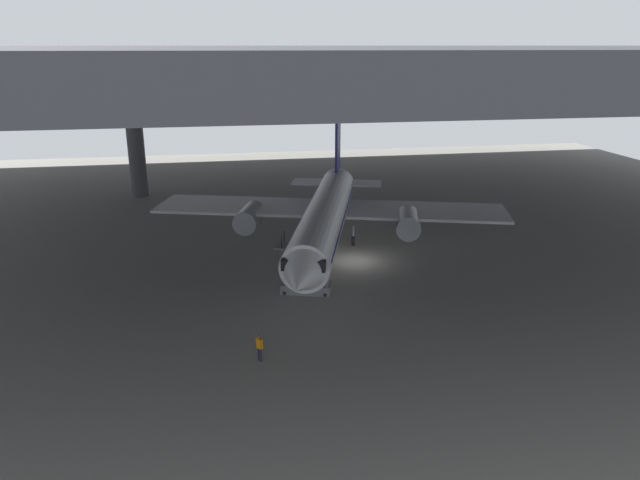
{
  "coord_description": "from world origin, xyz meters",
  "views": [
    {
      "loc": [
        -11.38,
        -45.9,
        17.29
      ],
      "look_at": [
        -3.31,
        -1.15,
        2.44
      ],
      "focal_mm": 33.56,
      "sensor_mm": 36.0,
      "label": 1
    }
  ],
  "objects_px": {
    "airplane_main": "(326,215)",
    "boarding_stairs": "(305,283)",
    "crew_worker_near_nose": "(260,346)",
    "crew_worker_by_stairs": "(325,269)"
  },
  "relations": [
    {
      "from": "airplane_main",
      "to": "boarding_stairs",
      "type": "xyz_separation_m",
      "value": [
        -3.19,
        -8.76,
        -2.57
      ]
    },
    {
      "from": "crew_worker_near_nose",
      "to": "crew_worker_by_stairs",
      "type": "bearing_deg",
      "value": 62.54
    },
    {
      "from": "airplane_main",
      "to": "crew_worker_near_nose",
      "type": "xyz_separation_m",
      "value": [
        -7.31,
        -18.3,
        -2.33
      ]
    },
    {
      "from": "boarding_stairs",
      "to": "crew_worker_near_nose",
      "type": "height_order",
      "value": "boarding_stairs"
    },
    {
      "from": "boarding_stairs",
      "to": "crew_worker_by_stairs",
      "type": "relative_size",
      "value": 2.64
    },
    {
      "from": "airplane_main",
      "to": "crew_worker_near_nose",
      "type": "relative_size",
      "value": 19.44
    },
    {
      "from": "boarding_stairs",
      "to": "crew_worker_by_stairs",
      "type": "height_order",
      "value": "boarding_stairs"
    },
    {
      "from": "boarding_stairs",
      "to": "crew_worker_by_stairs",
      "type": "bearing_deg",
      "value": 45.77
    },
    {
      "from": "airplane_main",
      "to": "boarding_stairs",
      "type": "distance_m",
      "value": 9.68
    },
    {
      "from": "boarding_stairs",
      "to": "airplane_main",
      "type": "bearing_deg",
      "value": 69.97
    }
  ]
}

